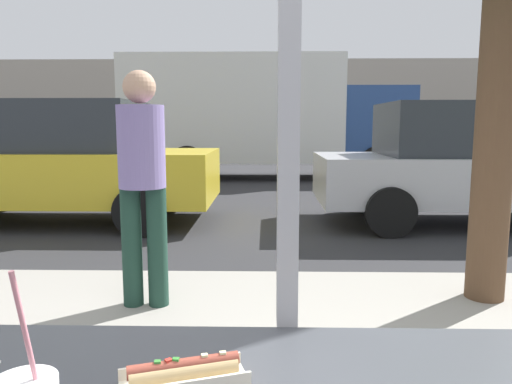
% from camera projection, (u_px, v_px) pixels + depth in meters
% --- Properties ---
extents(ground_plane, '(60.00, 60.00, 0.00)m').
position_uv_depth(ground_plane, '(269.00, 199.00, 9.15)').
color(ground_plane, '#2D2D30').
extents(sidewalk_strip, '(16.00, 2.80, 0.14)m').
position_uv_depth(sidewalk_strip, '(274.00, 355.00, 2.80)').
color(sidewalk_strip, '#9E998E').
rests_on(sidewalk_strip, ground).
extents(building_facade_far, '(28.00, 1.20, 4.32)m').
position_uv_depth(building_facade_far, '(267.00, 108.00, 22.20)').
color(building_facade_far, '#A89E8E').
rests_on(building_facade_far, ground).
extents(hotdog_tray_near, '(0.25, 0.15, 0.05)m').
position_uv_depth(hotdog_tray_near, '(184.00, 373.00, 0.88)').
color(hotdog_tray_near, beige).
rests_on(hotdog_tray_near, window_counter).
extents(parked_car_yellow, '(4.51, 1.99, 1.74)m').
position_uv_depth(parked_car_yellow, '(57.00, 162.00, 6.88)').
color(parked_car_yellow, gold).
rests_on(parked_car_yellow, ground).
extents(parked_car_silver, '(4.25, 1.92, 1.71)m').
position_uv_depth(parked_car_silver, '(467.00, 164.00, 6.76)').
color(parked_car_silver, '#BCBCC1').
rests_on(parked_car_silver, ground).
extents(box_truck, '(7.31, 2.44, 3.12)m').
position_uv_depth(box_truck, '(260.00, 114.00, 12.60)').
color(box_truck, silver).
rests_on(box_truck, ground).
extents(pedestrian, '(0.32, 0.32, 1.63)m').
position_uv_depth(pedestrian, '(142.00, 174.00, 3.28)').
color(pedestrian, '#1D3C30').
rests_on(pedestrian, sidewalk_strip).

